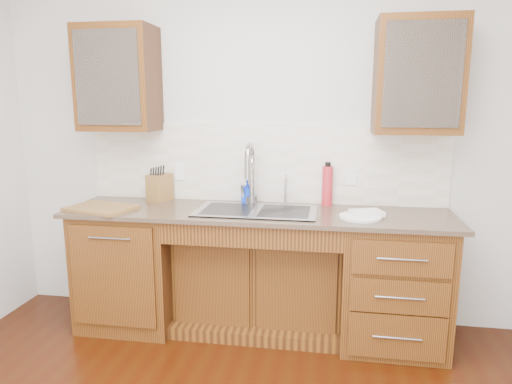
% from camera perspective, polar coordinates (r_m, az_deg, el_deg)
% --- Properties ---
extents(wall_back, '(4.00, 0.10, 2.70)m').
position_cam_1_polar(wall_back, '(3.49, 1.07, 6.10)').
color(wall_back, silver).
rests_on(wall_back, ground).
extents(base_cabinet_left, '(0.70, 0.62, 0.88)m').
position_cam_1_polar(base_cabinet_left, '(3.62, -15.10, -8.92)').
color(base_cabinet_left, '#593014').
rests_on(base_cabinet_left, ground).
extents(base_cabinet_center, '(1.20, 0.44, 0.70)m').
position_cam_1_polar(base_cabinet_center, '(3.47, 0.35, -11.00)').
color(base_cabinet_center, '#593014').
rests_on(base_cabinet_center, ground).
extents(base_cabinet_right, '(0.70, 0.62, 0.88)m').
position_cam_1_polar(base_cabinet_right, '(3.35, 16.69, -10.69)').
color(base_cabinet_right, '#593014').
rests_on(base_cabinet_right, ground).
extents(countertop, '(2.70, 0.65, 0.03)m').
position_cam_1_polar(countertop, '(3.20, 0.07, -2.64)').
color(countertop, '#84705B').
rests_on(countertop, base_cabinet_left).
extents(backsplash, '(2.70, 0.02, 0.59)m').
position_cam_1_polar(backsplash, '(3.45, 0.91, 3.61)').
color(backsplash, beige).
rests_on(backsplash, wall_back).
extents(sink, '(0.84, 0.46, 0.19)m').
position_cam_1_polar(sink, '(3.20, 0.03, -3.92)').
color(sink, '#9E9EA5').
rests_on(sink, countertop).
extents(faucet, '(0.04, 0.04, 0.40)m').
position_cam_1_polar(faucet, '(3.38, -0.51, 1.82)').
color(faucet, '#999993').
rests_on(faucet, countertop).
extents(filter_tap, '(0.02, 0.02, 0.24)m').
position_cam_1_polar(filter_tap, '(3.37, 3.71, 0.39)').
color(filter_tap, '#999993').
rests_on(filter_tap, countertop).
extents(upper_cabinet_left, '(0.55, 0.34, 0.75)m').
position_cam_1_polar(upper_cabinet_left, '(3.58, -16.81, 13.37)').
color(upper_cabinet_left, '#593014').
rests_on(upper_cabinet_left, wall_back).
extents(upper_cabinet_right, '(0.55, 0.34, 0.75)m').
position_cam_1_polar(upper_cabinet_right, '(3.27, 19.55, 13.46)').
color(upper_cabinet_right, '#593014').
rests_on(upper_cabinet_right, wall_back).
extents(outlet_left, '(0.08, 0.01, 0.12)m').
position_cam_1_polar(outlet_left, '(3.60, -9.42, 2.41)').
color(outlet_left, white).
rests_on(outlet_left, backsplash).
extents(outlet_right, '(0.08, 0.01, 0.12)m').
position_cam_1_polar(outlet_right, '(3.41, 11.74, 1.86)').
color(outlet_right, white).
rests_on(outlet_right, backsplash).
extents(soap_bottle, '(0.08, 0.08, 0.17)m').
position_cam_1_polar(soap_bottle, '(3.45, -1.09, 0.08)').
color(soap_bottle, '#0C32CB').
rests_on(soap_bottle, countertop).
extents(water_bottle, '(0.09, 0.09, 0.29)m').
position_cam_1_polar(water_bottle, '(3.38, 8.90, 0.76)').
color(water_bottle, red).
rests_on(water_bottle, countertop).
extents(plate, '(0.32, 0.32, 0.02)m').
position_cam_1_polar(plate, '(3.08, 12.90, -3.03)').
color(plate, white).
rests_on(plate, countertop).
extents(dish_towel, '(0.24, 0.21, 0.03)m').
position_cam_1_polar(dish_towel, '(3.10, 13.67, -2.56)').
color(dish_towel, white).
rests_on(dish_towel, plate).
extents(knife_block, '(0.18, 0.22, 0.21)m').
position_cam_1_polar(knife_block, '(3.57, -11.94, 0.53)').
color(knife_block, olive).
rests_on(knife_block, countertop).
extents(cutting_board, '(0.52, 0.43, 0.02)m').
position_cam_1_polar(cutting_board, '(3.42, -18.77, -1.90)').
color(cutting_board, olive).
rests_on(cutting_board, countertop).
extents(cup_left_a, '(0.17, 0.17, 0.10)m').
position_cam_1_polar(cup_left_a, '(3.64, -18.78, 12.44)').
color(cup_left_a, silver).
rests_on(cup_left_a, upper_cabinet_left).
extents(cup_left_b, '(0.12, 0.12, 0.10)m').
position_cam_1_polar(cup_left_b, '(3.53, -14.99, 12.69)').
color(cup_left_b, white).
rests_on(cup_left_b, upper_cabinet_left).
extents(cup_right_a, '(0.18, 0.18, 0.11)m').
position_cam_1_polar(cup_right_a, '(3.26, 18.22, 12.74)').
color(cup_right_a, white).
rests_on(cup_right_a, upper_cabinet_right).
extents(cup_right_b, '(0.12, 0.12, 0.10)m').
position_cam_1_polar(cup_right_b, '(3.30, 22.16, 12.35)').
color(cup_right_b, silver).
rests_on(cup_right_b, upper_cabinet_right).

